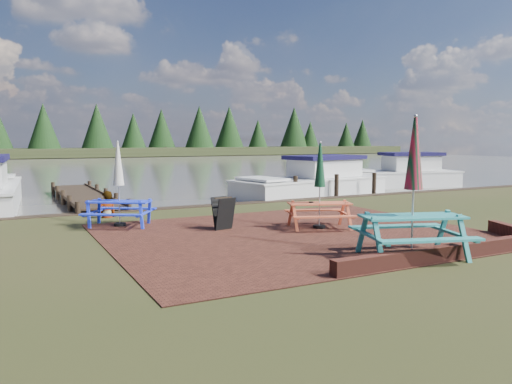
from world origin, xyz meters
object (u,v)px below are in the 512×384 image
object	(u,v)px
boat_near	(313,184)
boat_far	(400,176)
picnic_table_teal	(413,209)
picnic_table_blue	(119,197)
picnic_table_red	(320,199)
jetty	(84,196)
person	(106,191)
chalkboard	(223,213)

from	to	relation	value
boat_near	boat_far	distance (m)	6.89
picnic_table_teal	boat_near	size ratio (longest dim) A/B	0.36
picnic_table_teal	picnic_table_blue	world-z (taller)	picnic_table_teal
picnic_table_red	boat_near	bearing A→B (deg)	77.97
picnic_table_teal	jetty	bearing A→B (deg)	125.76
picnic_table_teal	person	distance (m)	9.09
picnic_table_teal	jetty	xyz separation A→B (m)	(-4.26, 13.37, -0.86)
picnic_table_blue	chalkboard	size ratio (longest dim) A/B	2.68
picnic_table_blue	person	xyz separation A→B (m)	(-0.02, 1.71, -0.00)
boat_near	picnic_table_teal	bearing A→B (deg)	144.36
chalkboard	boat_near	bearing A→B (deg)	29.84
boat_near	boat_far	world-z (taller)	boat_far
chalkboard	person	size ratio (longest dim) A/B	0.54
chalkboard	jetty	xyz separation A→B (m)	(-2.16, 8.88, -0.32)
jetty	boat_far	xyz separation A→B (m)	(16.06, -0.54, 0.29)
chalkboard	person	world-z (taller)	person
picnic_table_blue	chalkboard	world-z (taller)	picnic_table_blue
picnic_table_blue	chalkboard	xyz separation A→B (m)	(2.27, -1.76, -0.36)
picnic_table_teal	boat_far	distance (m)	17.44
jetty	boat_far	bearing A→B (deg)	-1.94
picnic_table_blue	boat_far	xyz separation A→B (m)	(16.17, 6.58, -0.39)
picnic_table_blue	person	world-z (taller)	picnic_table_blue
boat_far	chalkboard	bearing A→B (deg)	133.41
picnic_table_red	boat_near	world-z (taller)	picnic_table_red
person	picnic_table_red	bearing A→B (deg)	122.72
boat_near	person	xyz separation A→B (m)	(-9.50, -3.17, 0.40)
picnic_table_blue	boat_near	bearing A→B (deg)	59.26
boat_far	picnic_table_teal	bearing A→B (deg)	149.82
person	chalkboard	bearing A→B (deg)	110.08
boat_far	boat_near	bearing A→B (deg)	116.73
picnic_table_blue	chalkboard	distance (m)	2.89
person	picnic_table_blue	bearing A→B (deg)	77.25
picnic_table_teal	chalkboard	distance (m)	4.98
picnic_table_teal	picnic_table_blue	xyz separation A→B (m)	(-4.36, 6.25, -0.18)
picnic_table_red	chalkboard	xyz separation A→B (m)	(-2.31, 0.97, -0.35)
picnic_table_teal	jetty	distance (m)	14.06
picnic_table_blue	boat_near	xyz separation A→B (m)	(9.49, 4.88, -0.40)
boat_near	boat_far	size ratio (longest dim) A/B	1.13
jetty	boat_near	distance (m)	9.65
boat_far	picnic_table_red	bearing A→B (deg)	141.23
boat_near	boat_far	bearing A→B (deg)	-86.61
picnic_table_teal	boat_far	bearing A→B (deg)	65.49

